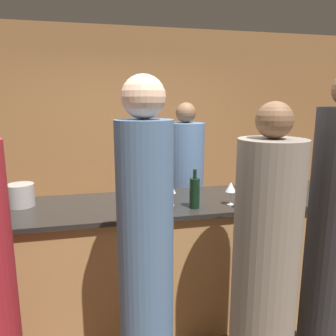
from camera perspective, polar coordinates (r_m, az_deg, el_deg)
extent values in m
plane|color=#4C3823|center=(3.07, -3.94, -24.70)|extent=(14.00, 14.00, 0.00)
cube|color=olive|center=(4.66, -8.32, 6.30)|extent=(8.00, 0.06, 2.80)
cube|color=#B27F4C|center=(2.81, -4.09, -16.48)|extent=(3.45, 0.68, 1.00)
cube|color=black|center=(2.61, -4.25, -6.42)|extent=(3.51, 0.74, 0.04)
cylinder|color=#4C6B93|center=(3.48, 2.96, -5.45)|extent=(0.38, 0.38, 1.60)
sphere|color=brown|center=(3.33, 3.12, 9.60)|extent=(0.20, 0.20, 0.20)
cylinder|color=gray|center=(2.14, 16.47, -17.06)|extent=(0.39, 0.39, 1.61)
sphere|color=brown|center=(1.89, 18.04, 7.93)|extent=(0.21, 0.21, 0.21)
cylinder|color=#2D2D33|center=(2.43, 26.78, -12.08)|extent=(0.34, 0.34, 1.78)
cylinder|color=#4C6B93|center=(1.91, -3.85, -18.45)|extent=(0.30, 0.30, 1.72)
sphere|color=beige|center=(1.65, -4.31, 12.26)|extent=(0.22, 0.22, 0.22)
cylinder|color=black|center=(2.45, 4.65, -4.41)|extent=(0.08, 0.08, 0.23)
cylinder|color=black|center=(2.41, 4.71, -1.03)|extent=(0.03, 0.03, 0.07)
cylinder|color=#9E9993|center=(2.73, -24.23, -4.33)|extent=(0.20, 0.20, 0.17)
cylinder|color=silver|center=(2.59, 10.77, -6.22)|extent=(0.05, 0.05, 0.00)
cylinder|color=silver|center=(2.58, 10.81, -5.12)|extent=(0.01, 0.01, 0.10)
cone|color=silver|center=(2.55, 10.88, -3.26)|extent=(0.08, 0.08, 0.07)
cylinder|color=silver|center=(2.52, 0.50, -6.50)|extent=(0.05, 0.05, 0.00)
cylinder|color=silver|center=(2.51, 0.50, -5.41)|extent=(0.01, 0.01, 0.10)
cone|color=silver|center=(2.49, 0.50, -3.57)|extent=(0.08, 0.08, 0.07)
cylinder|color=silver|center=(2.52, 12.58, -6.85)|extent=(0.05, 0.05, 0.00)
cylinder|color=silver|center=(2.50, 12.63, -5.72)|extent=(0.01, 0.01, 0.10)
cone|color=silver|center=(2.48, 12.72, -3.80)|extent=(0.07, 0.07, 0.07)
cylinder|color=silver|center=(2.80, 15.08, -5.08)|extent=(0.05, 0.05, 0.00)
cylinder|color=silver|center=(2.79, 15.13, -4.24)|extent=(0.01, 0.01, 0.08)
cone|color=silver|center=(2.77, 15.21, -2.72)|extent=(0.08, 0.08, 0.07)
cylinder|color=silver|center=(2.60, -3.59, -6.01)|extent=(0.05, 0.05, 0.00)
cylinder|color=silver|center=(2.58, -3.60, -5.07)|extent=(0.01, 0.01, 0.08)
cone|color=silver|center=(2.56, -3.62, -3.52)|extent=(0.06, 0.06, 0.06)
cylinder|color=silver|center=(2.66, 19.14, -6.25)|extent=(0.05, 0.05, 0.00)
cylinder|color=silver|center=(2.64, 19.20, -5.39)|extent=(0.01, 0.01, 0.08)
cone|color=silver|center=(2.62, 19.30, -3.84)|extent=(0.08, 0.08, 0.07)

